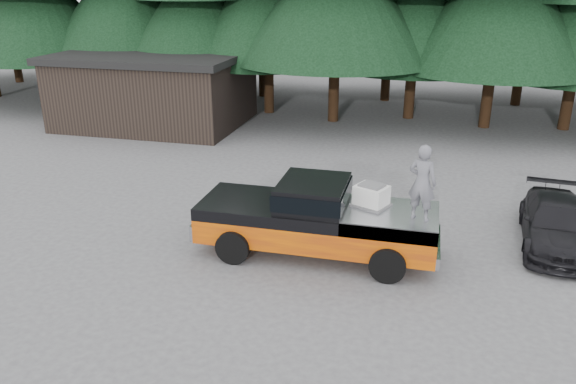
% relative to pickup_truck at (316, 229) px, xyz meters
% --- Properties ---
extents(ground, '(120.00, 120.00, 0.00)m').
position_rel_pickup_truck_xyz_m(ground, '(-0.98, -0.64, -0.67)').
color(ground, '#47474A').
rests_on(ground, ground).
extents(pickup_truck, '(6.00, 2.04, 1.33)m').
position_rel_pickup_truck_xyz_m(pickup_truck, '(0.00, 0.00, 0.00)').
color(pickup_truck, '#D55C00').
rests_on(pickup_truck, ground).
extents(truck_cab, '(1.66, 1.90, 0.59)m').
position_rel_pickup_truck_xyz_m(truck_cab, '(-0.10, 0.00, 0.96)').
color(truck_cab, black).
rests_on(truck_cab, pickup_truck).
extents(air_compressor, '(0.91, 0.84, 0.50)m').
position_rel_pickup_truck_xyz_m(air_compressor, '(1.29, 0.21, 0.91)').
color(air_compressor, silver).
rests_on(air_compressor, pickup_truck).
extents(man_on_bed, '(0.75, 0.62, 1.78)m').
position_rel_pickup_truck_xyz_m(man_on_bed, '(2.45, -0.30, 1.55)').
color(man_on_bed, '#5B5B63').
rests_on(man_on_bed, pickup_truck).
extents(parked_car, '(2.01, 4.20, 1.18)m').
position_rel_pickup_truck_xyz_m(parked_car, '(5.90, 2.00, -0.08)').
color(parked_car, black).
rests_on(parked_car, ground).
extents(utility_building, '(8.40, 6.40, 3.30)m').
position_rel_pickup_truck_xyz_m(utility_building, '(-9.98, 11.36, 1.00)').
color(utility_building, black).
rests_on(utility_building, ground).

